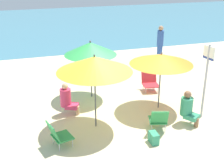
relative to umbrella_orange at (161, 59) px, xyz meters
The scene contains 13 objects.
ground_plane 1.86m from the umbrella_orange, behind, with size 40.00×40.00×0.00m, color beige.
sea_water 14.68m from the umbrella_orange, 93.77° to the left, with size 40.00×16.00×0.01m, color teal.
umbrella_orange is the anchor object (origin of this frame).
umbrella_yellow 2.23m from the umbrella_orange, 166.05° to the right, with size 1.99×1.99×2.08m.
umbrella_green 2.30m from the umbrella_orange, 141.48° to the left, with size 1.69×1.69×1.94m.
beach_chair_a 1.88m from the umbrella_orange, 115.81° to the right, with size 0.60×0.68×0.68m.
beach_chair_b 3.72m from the umbrella_orange, 159.45° to the right, with size 0.65×0.63×0.68m.
beach_chair_c 1.90m from the umbrella_orange, 77.27° to the left, with size 0.62×0.67×0.63m.
person_a 3.01m from the umbrella_orange, behind, with size 0.56×0.46×0.99m.
person_b 4.45m from the umbrella_orange, 64.27° to the left, with size 0.28×0.28×1.71m.
person_c 1.62m from the umbrella_orange, 74.12° to the right, with size 0.50×0.56×0.98m.
warning_sign 1.34m from the umbrella_orange, 44.87° to the right, with size 0.09×0.41×2.19m.
beach_bag 2.49m from the umbrella_orange, 118.69° to the right, with size 0.31×0.18×0.28m, color #389970.
Camera 1 is at (-2.94, -7.57, 4.26)m, focal length 48.41 mm.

